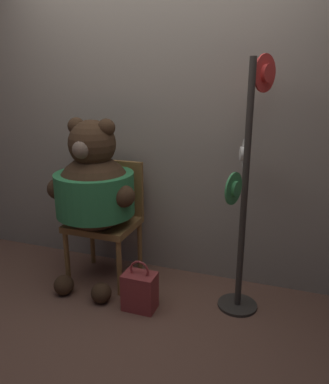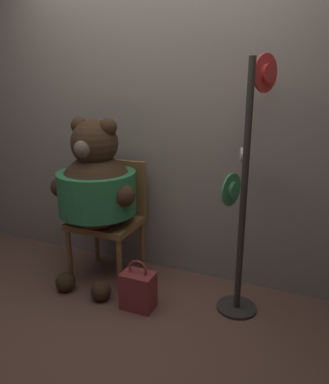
{
  "view_description": "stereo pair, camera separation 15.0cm",
  "coord_description": "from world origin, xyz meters",
  "px_view_note": "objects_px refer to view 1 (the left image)",
  "views": [
    {
      "loc": [
        1.02,
        -2.03,
        1.57
      ],
      "look_at": [
        0.18,
        0.34,
        0.81
      ],
      "focal_mm": 35.0,
      "sensor_mm": 36.0,
      "label": 1
    },
    {
      "loc": [
        1.16,
        -1.98,
        1.57
      ],
      "look_at": [
        0.18,
        0.34,
        0.81
      ],
      "focal_mm": 35.0,
      "sensor_mm": 36.0,
      "label": 2
    }
  ],
  "objects_px": {
    "teddy_bear": "(94,189)",
    "hat_display_rack": "(245,191)",
    "handbag_on_ground": "(140,291)",
    "chair": "(107,214)"
  },
  "relations": [
    {
      "from": "teddy_bear",
      "to": "hat_display_rack",
      "type": "height_order",
      "value": "hat_display_rack"
    },
    {
      "from": "handbag_on_ground",
      "to": "teddy_bear",
      "type": "bearing_deg",
      "value": 153.17
    },
    {
      "from": "teddy_bear",
      "to": "chair",
      "type": "bearing_deg",
      "value": 82.8
    },
    {
      "from": "teddy_bear",
      "to": "hat_display_rack",
      "type": "relative_size",
      "value": 0.76
    },
    {
      "from": "handbag_on_ground",
      "to": "chair",
      "type": "bearing_deg",
      "value": 138.99
    },
    {
      "from": "chair",
      "to": "handbag_on_ground",
      "type": "distance_m",
      "value": 0.7
    },
    {
      "from": "chair",
      "to": "teddy_bear",
      "type": "distance_m",
      "value": 0.29
    },
    {
      "from": "chair",
      "to": "teddy_bear",
      "type": "height_order",
      "value": "teddy_bear"
    },
    {
      "from": "hat_display_rack",
      "to": "handbag_on_ground",
      "type": "relative_size",
      "value": 4.6
    },
    {
      "from": "chair",
      "to": "handbag_on_ground",
      "type": "xyz_separation_m",
      "value": [
        0.44,
        -0.38,
        -0.39
      ]
    }
  ]
}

